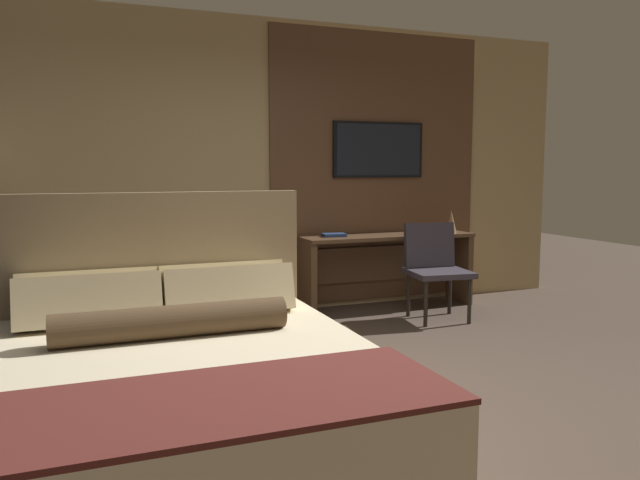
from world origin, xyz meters
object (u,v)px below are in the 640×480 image
(desk, at_px, (385,258))
(vase_tall, at_px, (451,221))
(desk_chair, at_px, (434,262))
(bed, at_px, (180,385))
(book, at_px, (334,235))
(tv, at_px, (378,150))

(desk, bearing_deg, vase_tall, -6.29)
(desk, distance_m, desk_chair, 0.61)
(bed, bearing_deg, desk_chair, 35.88)
(desk_chair, height_order, book, desk_chair)
(book, bearing_deg, bed, -126.99)
(desk_chair, distance_m, vase_tall, 0.77)
(tv, height_order, book, tv)
(tv, bearing_deg, desk, -90.00)
(bed, xyz_separation_m, tv, (2.44, 2.67, 1.25))
(bed, distance_m, book, 3.15)
(tv, distance_m, book, 1.01)
(vase_tall, bearing_deg, tv, 160.24)
(tv, bearing_deg, desk_chair, -73.77)
(tv, relative_size, desk_chair, 1.12)
(desk, relative_size, vase_tall, 7.80)
(desk_chair, bearing_deg, desk, 118.34)
(tv, xyz_separation_m, vase_tall, (0.71, -0.26, -0.73))
(tv, xyz_separation_m, book, (-0.56, -0.18, -0.83))
(desk, distance_m, tv, 1.10)
(vase_tall, bearing_deg, book, 176.49)
(bed, relative_size, book, 9.16)
(bed, xyz_separation_m, vase_tall, (3.15, 2.41, 0.53))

